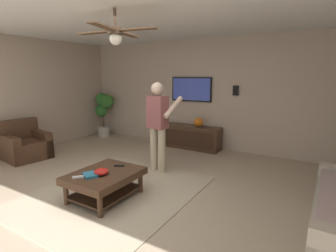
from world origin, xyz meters
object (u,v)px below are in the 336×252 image
(tv, at_px, (191,89))
(remote_white, at_px, (78,177))
(coffee_table, at_px, (105,179))
(ceiling_fan, at_px, (116,33))
(potted_plant_tall, at_px, (104,108))
(person_standing, at_px, (158,122))
(media_console, at_px, (186,136))
(vase_round, at_px, (198,122))
(armchair, at_px, (25,146))
(wall_speaker_right, at_px, (155,90))
(remote_black, at_px, (119,166))
(book, at_px, (90,175))
(bowl, at_px, (101,172))
(wall_speaker_left, at_px, (236,91))

(tv, distance_m, remote_white, 3.77)
(coffee_table, relative_size, ceiling_fan, 0.83)
(potted_plant_tall, bearing_deg, person_standing, -118.54)
(media_console, bearing_deg, vase_round, 97.57)
(remote_white, relative_size, ceiling_fan, 0.12)
(person_standing, xyz_separation_m, vase_round, (1.76, -0.01, -0.27))
(coffee_table, relative_size, vase_round, 4.55)
(media_console, distance_m, person_standing, 1.86)
(tv, bearing_deg, armchair, -42.43)
(wall_speaker_right, bearing_deg, remote_black, -156.13)
(media_console, xyz_separation_m, potted_plant_tall, (-0.13, 2.62, 0.55))
(ceiling_fan, bearing_deg, armchair, 82.78)
(media_console, height_order, ceiling_fan, ceiling_fan)
(potted_plant_tall, distance_m, remote_black, 3.93)
(remote_black, distance_m, wall_speaker_right, 3.44)
(person_standing, height_order, book, person_standing)
(person_standing, bearing_deg, remote_white, -176.45)
(coffee_table, distance_m, wall_speaker_right, 3.73)
(person_standing, xyz_separation_m, wall_speaker_right, (1.97, 1.36, 0.45))
(remote_white, distance_m, remote_black, 0.65)
(bowl, bearing_deg, armchair, 78.25)
(media_console, relative_size, wall_speaker_left, 7.73)
(remote_black, distance_m, vase_round, 2.81)
(potted_plant_tall, height_order, wall_speaker_right, wall_speaker_right)
(book, xyz_separation_m, wall_speaker_left, (3.52, -0.92, 1.00))
(armchair, xyz_separation_m, vase_round, (2.60, -2.86, 0.38))
(vase_round, xyz_separation_m, wall_speaker_right, (0.21, 1.37, 0.72))
(coffee_table, height_order, bowl, bowl)
(bowl, xyz_separation_m, book, (-0.12, 0.09, -0.03))
(media_console, bearing_deg, tv, -180.00)
(media_console, bearing_deg, coffee_table, 4.61)
(armchair, distance_m, wall_speaker_right, 3.37)
(book, relative_size, wall_speaker_right, 1.00)
(tv, xyz_separation_m, remote_black, (-3.00, -0.26, -1.01))
(coffee_table, relative_size, wall_speaker_right, 4.55)
(armchair, xyz_separation_m, remote_white, (-0.83, -2.65, 0.13))
(coffee_table, bearing_deg, vase_round, -1.00)
(remote_white, bearing_deg, bowl, -175.24)
(tv, relative_size, wall_speaker_right, 4.80)
(armchair, xyz_separation_m, wall_speaker_left, (2.81, -3.66, 1.14))
(remote_black, bearing_deg, tv, 64.79)
(remote_black, bearing_deg, book, -129.23)
(armchair, relative_size, ceiling_fan, 0.75)
(tv, distance_m, person_standing, 2.04)
(coffee_table, bearing_deg, armchair, 79.89)
(wall_speaker_right, bearing_deg, wall_speaker_left, -90.00)
(remote_white, bearing_deg, vase_round, -141.10)
(vase_round, bearing_deg, potted_plant_tall, 93.36)
(armchair, distance_m, remote_black, 2.83)
(tv, relative_size, remote_black, 7.04)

